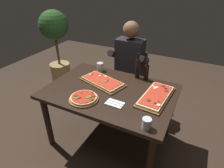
# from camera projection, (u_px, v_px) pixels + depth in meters

# --- Properties ---
(ground_plane) EXTENTS (6.40, 6.40, 0.00)m
(ground_plane) POSITION_uv_depth(u_px,v_px,m) (110.00, 138.00, 2.45)
(ground_plane) COLOR #38281E
(dining_table) EXTENTS (1.40, 0.96, 0.74)m
(dining_table) POSITION_uv_depth(u_px,v_px,m) (110.00, 97.00, 2.12)
(dining_table) COLOR black
(dining_table) RESTS_ON ground_plane
(pizza_rectangular_front) EXTENTS (0.59, 0.41, 0.05)m
(pizza_rectangular_front) POSITION_uv_depth(u_px,v_px,m) (102.00, 81.00, 2.21)
(pizza_rectangular_front) COLOR brown
(pizza_rectangular_front) RESTS_ON dining_table
(pizza_rectangular_left) EXTENTS (0.30, 0.57, 0.05)m
(pizza_rectangular_left) POSITION_uv_depth(u_px,v_px,m) (156.00, 96.00, 1.93)
(pizza_rectangular_left) COLOR brown
(pizza_rectangular_left) RESTS_ON dining_table
(pizza_round_far) EXTENTS (0.30, 0.30, 0.05)m
(pizza_round_far) POSITION_uv_depth(u_px,v_px,m) (84.00, 98.00, 1.90)
(pizza_round_far) COLOR olive
(pizza_round_far) RESTS_ON dining_table
(wine_bottle_dark) EXTENTS (0.06, 0.06, 0.25)m
(wine_bottle_dark) POSITION_uv_depth(u_px,v_px,m) (146.00, 72.00, 2.24)
(wine_bottle_dark) COLOR black
(wine_bottle_dark) RESTS_ON dining_table
(oil_bottle_amber) EXTENTS (0.06, 0.06, 0.31)m
(oil_bottle_amber) POSITION_uv_depth(u_px,v_px,m) (138.00, 68.00, 2.27)
(oil_bottle_amber) COLOR black
(oil_bottle_amber) RESTS_ON dining_table
(tumbler_near_camera) EXTENTS (0.08, 0.08, 0.10)m
(tumbler_near_camera) POSITION_uv_depth(u_px,v_px,m) (147.00, 123.00, 1.54)
(tumbler_near_camera) COLOR silver
(tumbler_near_camera) RESTS_ON dining_table
(tumbler_far_side) EXTENTS (0.08, 0.08, 0.11)m
(tumbler_far_side) POSITION_uv_depth(u_px,v_px,m) (100.00, 67.00, 2.48)
(tumbler_far_side) COLOR silver
(tumbler_far_side) RESTS_ON dining_table
(napkin_cutlery_set) EXTENTS (0.18, 0.12, 0.01)m
(napkin_cutlery_set) POSITION_uv_depth(u_px,v_px,m) (115.00, 103.00, 1.85)
(napkin_cutlery_set) COLOR white
(napkin_cutlery_set) RESTS_ON dining_table
(diner_chair) EXTENTS (0.44, 0.44, 0.87)m
(diner_chair) POSITION_uv_depth(u_px,v_px,m) (131.00, 77.00, 2.90)
(diner_chair) COLOR #3D2B1E
(diner_chair) RESTS_ON ground_plane
(seated_diner) EXTENTS (0.53, 0.41, 1.33)m
(seated_diner) POSITION_uv_depth(u_px,v_px,m) (128.00, 64.00, 2.68)
(seated_diner) COLOR #23232D
(seated_diner) RESTS_ON ground_plane
(potted_plant_corner) EXTENTS (0.51, 0.51, 1.35)m
(potted_plant_corner) POSITION_uv_depth(u_px,v_px,m) (56.00, 40.00, 3.38)
(potted_plant_corner) COLOR tan
(potted_plant_corner) RESTS_ON ground_plane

